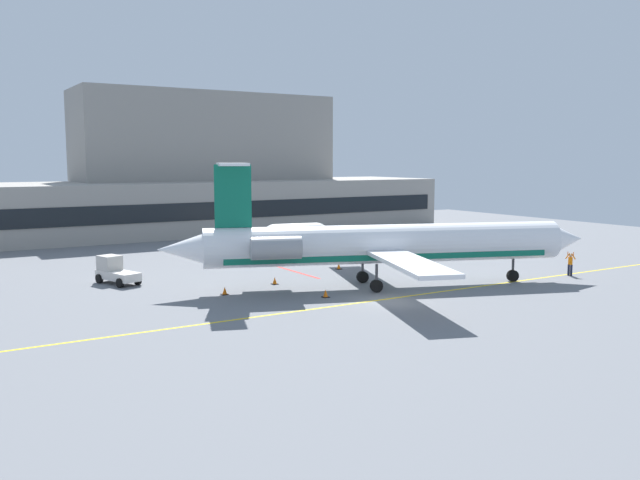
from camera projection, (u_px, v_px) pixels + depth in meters
ground at (390, 302)px, 43.94m from camera, size 120.00×120.00×0.11m
terminal_building at (198, 179)px, 88.04m from camera, size 68.73×17.64×18.25m
regional_jet at (380, 244)px, 48.66m from camera, size 31.43×23.38×9.13m
baggage_tug at (428, 243)px, 66.93m from camera, size 2.29×4.05×2.06m
pushback_tractor at (115, 271)px, 50.32m from camera, size 2.79×4.23×2.08m
fuel_tank at (296, 235)px, 69.76m from camera, size 7.07×3.25×2.72m
marshaller at (570, 264)px, 53.68m from camera, size 0.45×0.78×1.96m
safety_cone_alpha at (326, 294)px, 45.29m from camera, size 0.47×0.47×0.55m
safety_cone_bravo at (339, 266)px, 56.92m from camera, size 0.47×0.47×0.55m
safety_cone_charlie at (225, 291)px, 46.20m from camera, size 0.47×0.47×0.55m
safety_cone_delta at (275, 281)px, 50.03m from camera, size 0.47×0.47×0.55m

